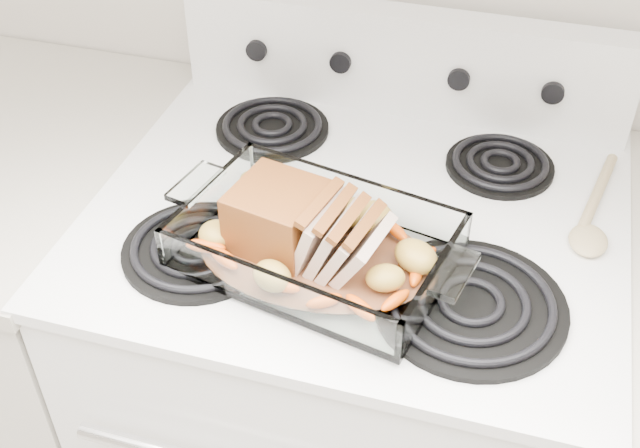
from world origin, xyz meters
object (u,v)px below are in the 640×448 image
(counter_left, at_px, (36,328))
(pork_roast, at_px, (294,227))
(electric_range, at_px, (351,397))
(baking_dish, at_px, (316,250))

(counter_left, bearing_deg, pork_roast, -12.70)
(counter_left, xyz_separation_m, pork_roast, (0.61, -0.14, 0.53))
(counter_left, distance_m, pork_roast, 0.82)
(electric_range, xyz_separation_m, pork_roast, (-0.05, -0.14, 0.51))
(electric_range, distance_m, counter_left, 0.67)
(electric_range, relative_size, counter_left, 1.20)
(baking_dish, relative_size, pork_roast, 1.67)
(counter_left, distance_m, baking_dish, 0.82)
(electric_range, height_order, baking_dish, electric_range)
(pork_roast, bearing_deg, electric_range, 87.29)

